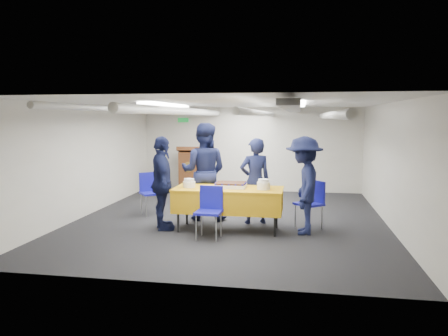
% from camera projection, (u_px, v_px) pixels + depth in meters
% --- Properties ---
extents(ground, '(7.00, 7.00, 0.00)m').
position_uv_depth(ground, '(231.00, 219.00, 8.74)').
color(ground, black).
rests_on(ground, ground).
extents(room_shell, '(6.00, 7.00, 2.30)m').
position_uv_depth(room_shell, '(238.00, 128.00, 8.92)').
color(room_shell, beige).
rests_on(room_shell, ground).
extents(serving_table, '(1.94, 0.84, 0.77)m').
position_uv_depth(serving_table, '(228.00, 200.00, 7.82)').
color(serving_table, black).
rests_on(serving_table, ground).
extents(sheet_cake, '(0.56, 0.43, 0.10)m').
position_uv_depth(sheet_cake, '(231.00, 185.00, 7.85)').
color(sheet_cake, white).
rests_on(sheet_cake, serving_table).
extents(plate_stack_left, '(0.22, 0.22, 0.16)m').
position_uv_depth(plate_stack_left, '(189.00, 183.00, 7.86)').
color(plate_stack_left, white).
rests_on(plate_stack_left, serving_table).
extents(plate_stack_right, '(0.23, 0.23, 0.18)m').
position_uv_depth(plate_stack_right, '(264.00, 185.00, 7.63)').
color(plate_stack_right, white).
rests_on(plate_stack_right, serving_table).
extents(podium, '(0.62, 0.53, 1.25)m').
position_uv_depth(podium, '(190.00, 169.00, 11.93)').
color(podium, brown).
rests_on(podium, ground).
extents(chair_near, '(0.44, 0.44, 0.87)m').
position_uv_depth(chair_near, '(210.00, 206.00, 7.35)').
color(chair_near, gray).
rests_on(chair_near, ground).
extents(chair_right, '(0.59, 0.59, 0.87)m').
position_uv_depth(chair_right, '(312.00, 199.00, 8.00)').
color(chair_right, gray).
rests_on(chair_right, ground).
extents(chair_left, '(0.59, 0.59, 0.87)m').
position_uv_depth(chair_left, '(150.00, 189.00, 9.17)').
color(chair_left, gray).
rests_on(chair_left, ground).
extents(sailor_a, '(0.70, 0.59, 1.64)m').
position_uv_depth(sailor_a, '(255.00, 181.00, 8.31)').
color(sailor_a, black).
rests_on(sailor_a, ground).
extents(sailor_b, '(0.95, 0.75, 1.92)m').
position_uv_depth(sailor_b, '(204.00, 172.00, 8.62)').
color(sailor_b, black).
rests_on(sailor_b, ground).
extents(sailor_c, '(0.77, 1.07, 1.69)m').
position_uv_depth(sailor_c, '(162.00, 183.00, 7.85)').
color(sailor_c, black).
rests_on(sailor_c, ground).
extents(sailor_d, '(0.65, 1.11, 1.70)m').
position_uv_depth(sailor_d, '(304.00, 185.00, 7.57)').
color(sailor_d, black).
rests_on(sailor_d, ground).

